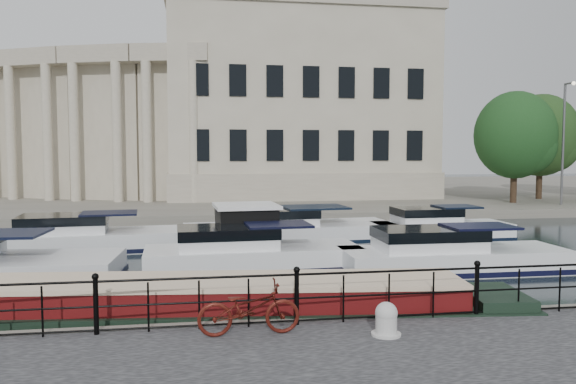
% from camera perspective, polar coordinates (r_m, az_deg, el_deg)
% --- Properties ---
extents(ground_plane, '(160.00, 160.00, 0.00)m').
position_cam_1_polar(ground_plane, '(14.27, -0.73, -12.72)').
color(ground_plane, black).
rests_on(ground_plane, ground).
extents(far_bank, '(120.00, 42.00, 0.55)m').
position_cam_1_polar(far_bank, '(52.69, -6.93, -0.05)').
color(far_bank, '#6B665B').
rests_on(far_bank, ground_plane).
extents(railing, '(24.14, 0.14, 1.22)m').
position_cam_1_polar(railing, '(11.81, 0.88, -10.28)').
color(railing, black).
rests_on(railing, near_quay).
extents(civic_building, '(53.55, 31.84, 16.85)m').
position_cam_1_polar(civic_building, '(48.31, -7.99, 7.58)').
color(civic_building, '#ADA38C').
rests_on(civic_building, far_bank).
extents(bicycle, '(2.02, 0.74, 1.05)m').
position_cam_1_polar(bicycle, '(11.23, -4.00, -11.71)').
color(bicycle, '#4A130D').
rests_on(bicycle, near_quay).
extents(mooring_bollard, '(0.59, 0.59, 0.66)m').
position_cam_1_polar(mooring_bollard, '(11.41, 9.95, -12.65)').
color(mooring_bollard, beige).
rests_on(mooring_bollard, near_quay).
extents(narrowboat, '(16.44, 3.92, 1.59)m').
position_cam_1_polar(narrowboat, '(13.49, -10.90, -12.19)').
color(narrowboat, black).
rests_on(narrowboat, ground_plane).
extents(harbour_hut, '(3.43, 2.92, 2.20)m').
position_cam_1_polar(harbour_hut, '(21.68, -4.28, -4.30)').
color(harbour_hut, '#6B665B').
rests_on(harbour_hut, ground_plane).
extents(cabin_cruisers, '(26.88, 10.61, 1.99)m').
position_cam_1_polar(cabin_cruisers, '(22.06, -5.98, -5.71)').
color(cabin_cruisers, white).
rests_on(cabin_cruisers, ground_plane).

